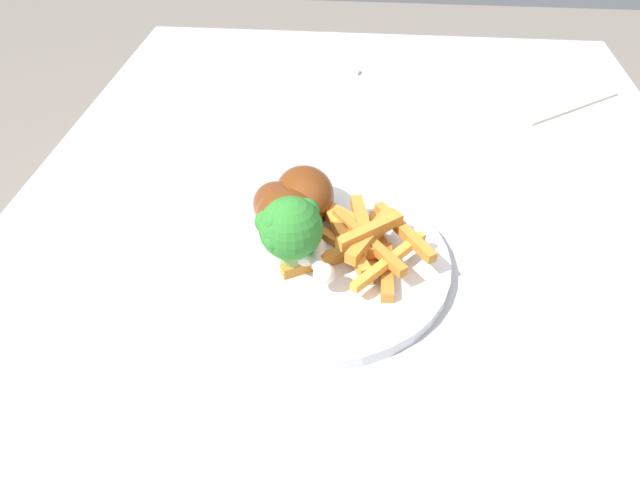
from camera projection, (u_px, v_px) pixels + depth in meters
name	position (u px, v px, depth m)	size (l,w,h in m)	color
dining_table	(362.00, 299.00, 0.70)	(1.05, 0.77, 0.75)	#B7B7BC
dinner_plate	(320.00, 261.00, 0.57)	(0.25, 0.25, 0.01)	white
broccoli_floret_front	(295.00, 228.00, 0.52)	(0.06, 0.06, 0.08)	#7DA04C
carrot_fries_pile	(368.00, 241.00, 0.56)	(0.13, 0.14, 0.04)	orange
chicken_drumstick_near	(294.00, 220.00, 0.57)	(0.13, 0.10, 0.05)	#4C1F0A
chicken_drumstick_far	(309.00, 196.00, 0.60)	(0.13, 0.07, 0.05)	#4B1E0A
chicken_drumstick_extra	(285.00, 210.00, 0.59)	(0.12, 0.08, 0.04)	#4B1E0D
fork	(305.00, 62.00, 0.93)	(0.19, 0.01, 0.01)	silver
napkin	(540.00, 89.00, 0.86)	(0.17, 0.14, 0.00)	beige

